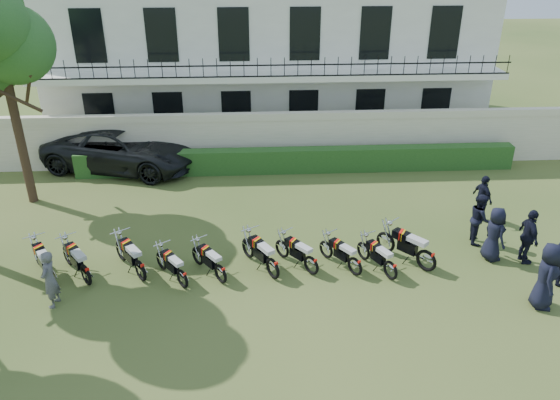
{
  "coord_description": "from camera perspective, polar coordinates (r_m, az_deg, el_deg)",
  "views": [
    {
      "loc": [
        -0.9,
        -13.63,
        8.97
      ],
      "look_at": [
        -0.02,
        1.74,
        1.39
      ],
      "focal_mm": 35.0,
      "sensor_mm": 36.0,
      "label": 1
    }
  ],
  "objects": [
    {
      "name": "suv",
      "position": [
        23.68,
        -16.18,
        5.19
      ],
      "size": [
        6.89,
        4.52,
        1.76
      ],
      "primitive_type": "imported",
      "rotation": [
        0.0,
        0.0,
        1.3
      ],
      "color": "black",
      "rests_on": "ground"
    },
    {
      "name": "motorcycle_1",
      "position": [
        16.26,
        -19.68,
        -6.91
      ],
      "size": [
        1.26,
        1.64,
        1.08
      ],
      "rotation": [
        0.0,
        0.0,
        0.64
      ],
      "color": "black",
      "rests_on": "ground"
    },
    {
      "name": "building",
      "position": [
        28.1,
        -1.42,
        15.44
      ],
      "size": [
        20.4,
        9.6,
        7.4
      ],
      "color": "white",
      "rests_on": "ground"
    },
    {
      "name": "officer_4",
      "position": [
        18.37,
        20.17,
        -1.83
      ],
      "size": [
        0.79,
        0.92,
        1.65
      ],
      "primitive_type": "imported",
      "rotation": [
        0.0,
        0.0,
        1.35
      ],
      "color": "black",
      "rests_on": "ground"
    },
    {
      "name": "motorcycle_9",
      "position": [
        16.45,
        15.1,
        -5.63
      ],
      "size": [
        1.46,
        1.69,
        1.16
      ],
      "rotation": [
        0.0,
        0.0,
        0.7
      ],
      "color": "black",
      "rests_on": "ground"
    },
    {
      "name": "motorcycle_6",
      "position": [
        15.81,
        3.3,
        -6.39
      ],
      "size": [
        1.22,
        1.48,
        1.0
      ],
      "rotation": [
        0.0,
        0.0,
        0.68
      ],
      "color": "black",
      "rests_on": "ground"
    },
    {
      "name": "ground",
      "position": [
        16.34,
        0.43,
        -7.06
      ],
      "size": [
        100.0,
        100.0,
        0.0
      ],
      "primitive_type": "plane",
      "color": "#384E1F",
      "rests_on": "ground"
    },
    {
      "name": "motorcycle_0",
      "position": [
        16.58,
        -22.96,
        -6.86
      ],
      "size": [
        1.15,
        1.7,
        1.07
      ],
      "rotation": [
        0.0,
        0.0,
        0.58
      ],
      "color": "black",
      "rests_on": "ground"
    },
    {
      "name": "perimeter_wall",
      "position": [
        23.01,
        -0.83,
        6.42
      ],
      "size": [
        30.0,
        0.35,
        2.3
      ],
      "color": "beige",
      "rests_on": "ground"
    },
    {
      "name": "motorcycle_5",
      "position": [
        15.59,
        -0.76,
        -6.67
      ],
      "size": [
        1.11,
        1.76,
        1.09
      ],
      "rotation": [
        0.0,
        0.0,
        0.54
      ],
      "color": "black",
      "rests_on": "ground"
    },
    {
      "name": "motorcycle_2",
      "position": [
        15.99,
        -14.41,
        -6.7
      ],
      "size": [
        1.21,
        1.7,
        1.09
      ],
      "rotation": [
        0.0,
        0.0,
        0.6
      ],
      "color": "black",
      "rests_on": "ground"
    },
    {
      "name": "officer_2",
      "position": [
        17.75,
        24.53,
        -3.51
      ],
      "size": [
        0.43,
        1.02,
        1.74
      ],
      "primitive_type": "imported",
      "rotation": [
        0.0,
        0.0,
        1.57
      ],
      "color": "black",
      "rests_on": "ground"
    },
    {
      "name": "officer_3",
      "position": [
        17.54,
        21.5,
        -3.32
      ],
      "size": [
        0.7,
        0.93,
        1.72
      ],
      "primitive_type": "imported",
      "rotation": [
        0.0,
        0.0,
        1.77
      ],
      "color": "black",
      "rests_on": "ground"
    },
    {
      "name": "motorcycle_8",
      "position": [
        15.89,
        11.51,
        -6.78
      ],
      "size": [
        0.93,
        1.65,
        0.98
      ],
      "rotation": [
        0.0,
        0.0,
        0.48
      ],
      "color": "black",
      "rests_on": "ground"
    },
    {
      "name": "motorcycle_3",
      "position": [
        15.48,
        -10.19,
        -7.68
      ],
      "size": [
        1.1,
        1.47,
        0.96
      ],
      "rotation": [
        0.0,
        0.0,
        0.63
      ],
      "color": "black",
      "rests_on": "ground"
    },
    {
      "name": "motorcycle_4",
      "position": [
        15.52,
        -6.25,
        -7.24
      ],
      "size": [
        1.12,
        1.51,
        0.98
      ],
      "rotation": [
        0.0,
        0.0,
        0.63
      ],
      "color": "black",
      "rests_on": "ground"
    },
    {
      "name": "motorcycle_7",
      "position": [
        15.91,
        7.86,
        -6.46
      ],
      "size": [
        1.1,
        1.49,
        0.97
      ],
      "rotation": [
        0.0,
        0.0,
        0.62
      ],
      "color": "black",
      "rests_on": "ground"
    },
    {
      "name": "officer_5",
      "position": [
        19.84,
        20.4,
        0.2
      ],
      "size": [
        0.62,
        1.02,
        1.62
      ],
      "primitive_type": "imported",
      "rotation": [
        0.0,
        0.0,
        1.82
      ],
      "color": "black",
      "rests_on": "ground"
    },
    {
      "name": "inspector",
      "position": [
        15.61,
        -22.94,
        -7.64
      ],
      "size": [
        0.45,
        0.63,
        1.63
      ],
      "primitive_type": "imported",
      "rotation": [
        0.0,
        0.0,
        -1.68
      ],
      "color": "slate",
      "rests_on": "ground"
    },
    {
      "name": "officer_0",
      "position": [
        15.89,
        26.08,
        -7.13
      ],
      "size": [
        0.87,
        1.07,
        1.89
      ],
      "primitive_type": "imported",
      "rotation": [
        0.0,
        0.0,
        1.24
      ],
      "color": "black",
      "rests_on": "ground"
    },
    {
      "name": "hedge",
      "position": [
        22.57,
        1.81,
        4.17
      ],
      "size": [
        18.0,
        0.6,
        1.0
      ],
      "primitive_type": "cube",
      "color": "#174118",
      "rests_on": "ground"
    }
  ]
}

